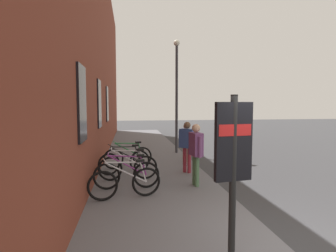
{
  "coord_description": "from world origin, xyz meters",
  "views": [
    {
      "loc": [
        -3.92,
        2.52,
        2.39
      ],
      "look_at": [
        4.8,
        1.25,
        1.68
      ],
      "focal_mm": 29.23,
      "sensor_mm": 36.0,
      "label": 1
    }
  ],
  "objects_px": {
    "bicycle_nearest_sign": "(127,174)",
    "bicycle_far_end": "(128,157)",
    "bicycle_mid_rack": "(125,162)",
    "bicycle_end_of_row": "(125,183)",
    "pedestrian_by_facade": "(186,139)",
    "bicycle_leaning_wall": "(128,167)",
    "street_lamp": "(177,87)",
    "transit_info_sign": "(233,153)",
    "pedestrian_near_bus": "(196,148)",
    "pedestrian_crossing_street": "(187,142)"
  },
  "relations": [
    {
      "from": "bicycle_end_of_row",
      "to": "bicycle_far_end",
      "type": "bearing_deg",
      "value": -1.33
    },
    {
      "from": "transit_info_sign",
      "to": "pedestrian_by_facade",
      "type": "relative_size",
      "value": 1.58
    },
    {
      "from": "bicycle_end_of_row",
      "to": "bicycle_nearest_sign",
      "type": "bearing_deg",
      "value": -2.67
    },
    {
      "from": "bicycle_end_of_row",
      "to": "pedestrian_by_facade",
      "type": "relative_size",
      "value": 1.15
    },
    {
      "from": "bicycle_mid_rack",
      "to": "bicycle_far_end",
      "type": "distance_m",
      "value": 0.79
    },
    {
      "from": "pedestrian_by_facade",
      "to": "street_lamp",
      "type": "distance_m",
      "value": 3.08
    },
    {
      "from": "bicycle_end_of_row",
      "to": "pedestrian_by_facade",
      "type": "xyz_separation_m",
      "value": [
        3.75,
        -2.29,
        0.54
      ]
    },
    {
      "from": "bicycle_mid_rack",
      "to": "pedestrian_by_facade",
      "type": "relative_size",
      "value": 1.11
    },
    {
      "from": "bicycle_nearest_sign",
      "to": "pedestrian_crossing_street",
      "type": "relative_size",
      "value": 1.05
    },
    {
      "from": "bicycle_end_of_row",
      "to": "transit_info_sign",
      "type": "bearing_deg",
      "value": -152.45
    },
    {
      "from": "bicycle_nearest_sign",
      "to": "bicycle_leaning_wall",
      "type": "bearing_deg",
      "value": -2.41
    },
    {
      "from": "bicycle_end_of_row",
      "to": "pedestrian_near_bus",
      "type": "distance_m",
      "value": 2.18
    },
    {
      "from": "bicycle_far_end",
      "to": "pedestrian_by_facade",
      "type": "xyz_separation_m",
      "value": [
        0.55,
        -2.21,
        0.54
      ]
    },
    {
      "from": "pedestrian_by_facade",
      "to": "bicycle_far_end",
      "type": "bearing_deg",
      "value": 103.89
    },
    {
      "from": "pedestrian_near_bus",
      "to": "bicycle_mid_rack",
      "type": "bearing_deg",
      "value": 50.04
    },
    {
      "from": "bicycle_mid_rack",
      "to": "transit_info_sign",
      "type": "relative_size",
      "value": 0.7
    },
    {
      "from": "bicycle_nearest_sign",
      "to": "bicycle_far_end",
      "type": "bearing_deg",
      "value": -0.91
    },
    {
      "from": "pedestrian_near_bus",
      "to": "pedestrian_by_facade",
      "type": "relative_size",
      "value": 1.13
    },
    {
      "from": "bicycle_end_of_row",
      "to": "bicycle_leaning_wall",
      "type": "xyz_separation_m",
      "value": [
        1.63,
        -0.07,
        0.0
      ]
    },
    {
      "from": "street_lamp",
      "to": "transit_info_sign",
      "type": "bearing_deg",
      "value": 174.99
    },
    {
      "from": "bicycle_leaning_wall",
      "to": "bicycle_mid_rack",
      "type": "height_order",
      "value": "same"
    },
    {
      "from": "bicycle_end_of_row",
      "to": "street_lamp",
      "type": "xyz_separation_m",
      "value": [
        5.96,
        -2.31,
        2.68
      ]
    },
    {
      "from": "bicycle_leaning_wall",
      "to": "transit_info_sign",
      "type": "xyz_separation_m",
      "value": [
        -4.56,
        -1.46,
        1.21
      ]
    },
    {
      "from": "bicycle_end_of_row",
      "to": "bicycle_far_end",
      "type": "distance_m",
      "value": 3.21
    },
    {
      "from": "bicycle_nearest_sign",
      "to": "pedestrian_near_bus",
      "type": "bearing_deg",
      "value": -89.59
    },
    {
      "from": "pedestrian_crossing_street",
      "to": "pedestrian_by_facade",
      "type": "xyz_separation_m",
      "value": [
        1.51,
        -0.28,
        -0.1
      ]
    },
    {
      "from": "transit_info_sign",
      "to": "pedestrian_by_facade",
      "type": "bearing_deg",
      "value": -6.48
    },
    {
      "from": "bicycle_end_of_row",
      "to": "bicycle_nearest_sign",
      "type": "height_order",
      "value": "same"
    },
    {
      "from": "pedestrian_near_bus",
      "to": "transit_info_sign",
      "type": "bearing_deg",
      "value": 173.79
    },
    {
      "from": "bicycle_far_end",
      "to": "street_lamp",
      "type": "xyz_separation_m",
      "value": [
        2.76,
        -2.23,
        2.68
      ]
    },
    {
      "from": "pedestrian_crossing_street",
      "to": "bicycle_end_of_row",
      "type": "bearing_deg",
      "value": 138.29
    },
    {
      "from": "bicycle_far_end",
      "to": "bicycle_mid_rack",
      "type": "bearing_deg",
      "value": 171.93
    },
    {
      "from": "pedestrian_near_bus",
      "to": "pedestrian_crossing_street",
      "type": "bearing_deg",
      "value": -2.78
    },
    {
      "from": "bicycle_nearest_sign",
      "to": "transit_info_sign",
      "type": "height_order",
      "value": "transit_info_sign"
    },
    {
      "from": "bicycle_mid_rack",
      "to": "bicycle_end_of_row",
      "type": "bearing_deg",
      "value": -179.14
    },
    {
      "from": "bicycle_leaning_wall",
      "to": "pedestrian_by_facade",
      "type": "xyz_separation_m",
      "value": [
        2.12,
        -2.21,
        0.54
      ]
    },
    {
      "from": "transit_info_sign",
      "to": "pedestrian_near_bus",
      "type": "relative_size",
      "value": 1.39
    },
    {
      "from": "transit_info_sign",
      "to": "street_lamp",
      "type": "distance_m",
      "value": 9.05
    },
    {
      "from": "pedestrian_by_facade",
      "to": "street_lamp",
      "type": "height_order",
      "value": "street_lamp"
    },
    {
      "from": "bicycle_nearest_sign",
      "to": "pedestrian_near_bus",
      "type": "relative_size",
      "value": 1.03
    },
    {
      "from": "bicycle_leaning_wall",
      "to": "pedestrian_by_facade",
      "type": "height_order",
      "value": "pedestrian_by_facade"
    },
    {
      "from": "pedestrian_near_bus",
      "to": "street_lamp",
      "type": "bearing_deg",
      "value": -4.16
    },
    {
      "from": "bicycle_nearest_sign",
      "to": "pedestrian_by_facade",
      "type": "relative_size",
      "value": 1.16
    },
    {
      "from": "bicycle_nearest_sign",
      "to": "transit_info_sign",
      "type": "xyz_separation_m",
      "value": [
        -3.69,
        -1.49,
        1.21
      ]
    },
    {
      "from": "bicycle_leaning_wall",
      "to": "pedestrian_crossing_street",
      "type": "relative_size",
      "value": 1.05
    },
    {
      "from": "street_lamp",
      "to": "pedestrian_near_bus",
      "type": "bearing_deg",
      "value": 175.84
    },
    {
      "from": "bicycle_end_of_row",
      "to": "pedestrian_crossing_street",
      "type": "bearing_deg",
      "value": -41.71
    },
    {
      "from": "bicycle_far_end",
      "to": "pedestrian_crossing_street",
      "type": "xyz_separation_m",
      "value": [
        -0.96,
        -1.93,
        0.64
      ]
    },
    {
      "from": "bicycle_end_of_row",
      "to": "pedestrian_near_bus",
      "type": "height_order",
      "value": "pedestrian_near_bus"
    },
    {
      "from": "bicycle_nearest_sign",
      "to": "pedestrian_crossing_street",
      "type": "height_order",
      "value": "pedestrian_crossing_street"
    }
  ]
}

